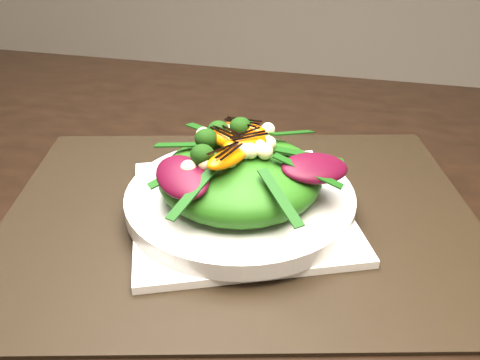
% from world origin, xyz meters
% --- Properties ---
extents(dining_table, '(1.60, 0.90, 0.75)m').
position_xyz_m(dining_table, '(0.00, 0.00, 0.73)').
color(dining_table, black).
rests_on(dining_table, floor).
extents(placemat, '(0.64, 0.55, 0.00)m').
position_xyz_m(placemat, '(0.16, -0.08, 0.75)').
color(placemat, black).
rests_on(placemat, dining_table).
extents(plate_base, '(0.32, 0.32, 0.01)m').
position_xyz_m(plate_base, '(0.16, -0.08, 0.76)').
color(plate_base, white).
rests_on(plate_base, placemat).
extents(salad_bowl, '(0.34, 0.34, 0.02)m').
position_xyz_m(salad_bowl, '(0.16, -0.08, 0.77)').
color(salad_bowl, silver).
rests_on(salad_bowl, plate_base).
extents(lettuce_mound, '(0.22, 0.22, 0.06)m').
position_xyz_m(lettuce_mound, '(0.16, -0.08, 0.80)').
color(lettuce_mound, '#275F11').
rests_on(lettuce_mound, salad_bowl).
extents(radicchio_leaf, '(0.09, 0.09, 0.02)m').
position_xyz_m(radicchio_leaf, '(0.25, -0.08, 0.83)').
color(radicchio_leaf, '#3D0617').
rests_on(radicchio_leaf, lettuce_mound).
extents(orange_segment, '(0.06, 0.05, 0.02)m').
position_xyz_m(orange_segment, '(0.15, -0.05, 0.84)').
color(orange_segment, '#F76204').
rests_on(orange_segment, lettuce_mound).
extents(broccoli_floret, '(0.04, 0.04, 0.04)m').
position_xyz_m(broccoli_floret, '(0.10, -0.05, 0.84)').
color(broccoli_floret, black).
rests_on(broccoli_floret, lettuce_mound).
extents(macadamia_nut, '(0.02, 0.02, 0.02)m').
position_xyz_m(macadamia_nut, '(0.21, -0.13, 0.83)').
color(macadamia_nut, beige).
rests_on(macadamia_nut, lettuce_mound).
extents(balsamic_drizzle, '(0.04, 0.02, 0.00)m').
position_xyz_m(balsamic_drizzle, '(0.15, -0.05, 0.85)').
color(balsamic_drizzle, black).
rests_on(balsamic_drizzle, orange_segment).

